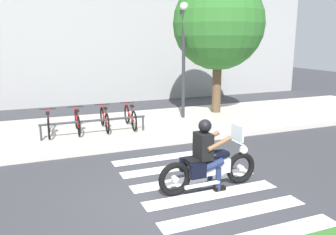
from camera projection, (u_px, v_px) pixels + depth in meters
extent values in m
plane|color=#38383D|center=(172.00, 202.00, 6.52)|extent=(48.00, 48.00, 0.00)
cube|color=#B7B2A8|center=(107.00, 129.00, 11.44)|extent=(24.00, 4.40, 0.15)
cube|color=white|center=(235.00, 213.00, 6.11)|extent=(2.80, 0.40, 0.01)
cube|color=white|center=(212.00, 194.00, 6.83)|extent=(2.80, 0.40, 0.01)
cube|color=white|center=(194.00, 179.00, 7.55)|extent=(2.80, 0.40, 0.01)
cube|color=white|center=(179.00, 167.00, 8.28)|extent=(2.80, 0.40, 0.01)
cube|color=white|center=(166.00, 157.00, 9.00)|extent=(2.80, 0.40, 0.01)
torus|color=black|center=(241.00, 168.00, 7.32)|extent=(0.68, 0.14, 0.67)
cylinder|color=silver|center=(241.00, 168.00, 7.32)|extent=(0.12, 0.10, 0.12)
torus|color=black|center=(175.00, 179.00, 6.73)|extent=(0.68, 0.14, 0.67)
cylinder|color=silver|center=(175.00, 179.00, 6.73)|extent=(0.12, 0.10, 0.12)
cube|color=silver|center=(209.00, 167.00, 6.99)|extent=(0.84, 0.30, 0.28)
ellipsoid|color=black|center=(219.00, 155.00, 7.03)|extent=(0.53, 0.29, 0.22)
cube|color=black|center=(200.00, 161.00, 6.88)|extent=(0.57, 0.29, 0.10)
cube|color=black|center=(188.00, 164.00, 7.04)|extent=(0.32, 0.13, 0.28)
cube|color=black|center=(198.00, 171.00, 6.64)|extent=(0.32, 0.13, 0.28)
cylinder|color=silver|center=(236.00, 142.00, 7.13)|extent=(0.04, 0.62, 0.03)
sphere|color=white|center=(243.00, 150.00, 7.25)|extent=(0.18, 0.18, 0.18)
cube|color=silver|center=(237.00, 133.00, 7.10)|extent=(0.05, 0.40, 0.32)
cylinder|color=silver|center=(202.00, 185.00, 6.80)|extent=(0.75, 0.10, 0.08)
cube|color=black|center=(203.00, 146.00, 6.84)|extent=(0.27, 0.41, 0.52)
sphere|color=black|center=(205.00, 126.00, 6.76)|extent=(0.26, 0.26, 0.26)
cylinder|color=brown|center=(208.00, 138.00, 7.11)|extent=(0.52, 0.10, 0.26)
cylinder|color=brown|center=(219.00, 144.00, 6.71)|extent=(0.52, 0.10, 0.26)
cylinder|color=#1E284C|center=(205.00, 160.00, 7.12)|extent=(0.44, 0.15, 0.24)
cylinder|color=#1E284C|center=(210.00, 174.00, 7.24)|extent=(0.11, 0.11, 0.49)
cube|color=black|center=(212.00, 183.00, 7.30)|extent=(0.24, 0.11, 0.08)
cylinder|color=#1E284C|center=(213.00, 165.00, 6.83)|extent=(0.44, 0.15, 0.24)
cylinder|color=#1E284C|center=(218.00, 179.00, 6.95)|extent=(0.11, 0.11, 0.49)
cube|color=black|center=(220.00, 189.00, 7.01)|extent=(0.24, 0.11, 0.08)
torus|color=black|center=(48.00, 121.00, 10.88)|extent=(0.09, 0.62, 0.61)
torus|color=black|center=(49.00, 129.00, 9.99)|extent=(0.09, 0.62, 0.61)
cylinder|color=red|center=(48.00, 123.00, 10.42)|extent=(0.11, 0.86, 0.24)
cylinder|color=red|center=(48.00, 119.00, 10.17)|extent=(0.04, 0.04, 0.38)
cube|color=black|center=(48.00, 113.00, 10.13)|extent=(0.11, 0.21, 0.06)
cylinder|color=black|center=(47.00, 109.00, 10.70)|extent=(0.48, 0.06, 0.03)
cube|color=red|center=(48.00, 111.00, 10.81)|extent=(0.10, 0.28, 0.04)
torus|color=black|center=(76.00, 119.00, 11.22)|extent=(0.09, 0.62, 0.62)
torus|color=black|center=(79.00, 126.00, 10.27)|extent=(0.09, 0.62, 0.62)
cylinder|color=red|center=(77.00, 120.00, 10.73)|extent=(0.11, 0.92, 0.25)
cylinder|color=red|center=(78.00, 117.00, 10.46)|extent=(0.04, 0.04, 0.38)
cube|color=black|center=(77.00, 111.00, 10.42)|extent=(0.11, 0.21, 0.06)
cylinder|color=black|center=(76.00, 107.00, 11.03)|extent=(0.48, 0.06, 0.03)
cube|color=red|center=(75.00, 108.00, 11.15)|extent=(0.10, 0.28, 0.04)
torus|color=black|center=(102.00, 116.00, 11.53)|extent=(0.09, 0.63, 0.63)
torus|color=black|center=(107.00, 123.00, 10.58)|extent=(0.09, 0.63, 0.63)
cylinder|color=red|center=(105.00, 118.00, 11.04)|extent=(0.11, 0.92, 0.25)
cylinder|color=red|center=(106.00, 114.00, 10.77)|extent=(0.04, 0.04, 0.39)
cube|color=black|center=(105.00, 108.00, 10.72)|extent=(0.11, 0.21, 0.06)
cylinder|color=black|center=(102.00, 104.00, 11.34)|extent=(0.48, 0.06, 0.03)
cube|color=red|center=(102.00, 106.00, 11.46)|extent=(0.10, 0.28, 0.04)
torus|color=black|center=(127.00, 114.00, 11.85)|extent=(0.09, 0.64, 0.64)
torus|color=black|center=(134.00, 121.00, 10.88)|extent=(0.09, 0.64, 0.64)
cylinder|color=red|center=(130.00, 115.00, 11.35)|extent=(0.11, 0.94, 0.26)
cylinder|color=red|center=(132.00, 112.00, 11.07)|extent=(0.04, 0.04, 0.39)
cube|color=black|center=(132.00, 106.00, 11.03)|extent=(0.11, 0.21, 0.06)
cylinder|color=black|center=(127.00, 102.00, 11.66)|extent=(0.48, 0.06, 0.03)
cube|color=red|center=(127.00, 104.00, 11.77)|extent=(0.10, 0.28, 0.04)
cylinder|color=#333338|center=(94.00, 121.00, 10.37)|extent=(3.13, 0.07, 0.07)
cylinder|color=#333338|center=(41.00, 133.00, 9.87)|extent=(0.06, 0.06, 0.45)
cylinder|color=#333338|center=(143.00, 123.00, 10.98)|extent=(0.06, 0.06, 0.45)
cylinder|color=#2D2D33|center=(183.00, 68.00, 12.45)|extent=(0.12, 0.12, 3.93)
sphere|color=white|center=(184.00, 6.00, 11.99)|extent=(0.28, 0.28, 0.28)
cylinder|color=brown|center=(217.00, 86.00, 13.58)|extent=(0.35, 0.35, 2.31)
sphere|color=#2D6B28|center=(219.00, 24.00, 13.06)|extent=(3.45, 3.45, 3.45)
cube|color=#999999|center=(76.00, 6.00, 15.65)|extent=(24.00, 1.20, 8.75)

